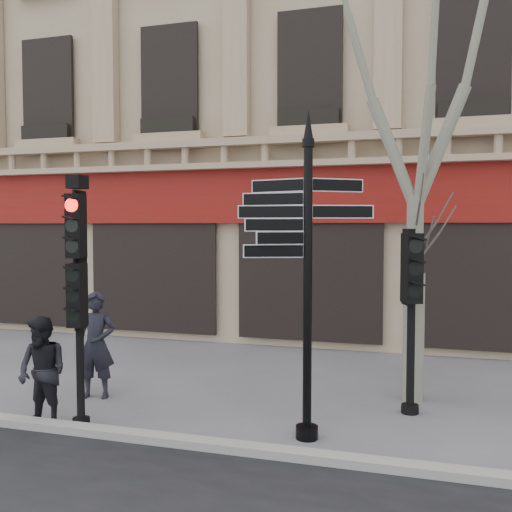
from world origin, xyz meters
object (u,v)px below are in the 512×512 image
(traffic_signal_main, at_px, (79,269))
(plane_tree, at_px, (418,49))
(traffic_signal_secondary, at_px, (412,288))
(pedestrian_b, at_px, (42,372))
(pedestrian_a, at_px, (96,345))
(fingerpost, at_px, (308,219))

(traffic_signal_main, distance_m, plane_tree, 6.28)
(traffic_signal_secondary, bearing_deg, traffic_signal_main, -177.34)
(plane_tree, relative_size, pedestrian_b, 5.12)
(traffic_signal_secondary, distance_m, pedestrian_b, 5.58)
(traffic_signal_secondary, relative_size, pedestrian_a, 1.56)
(fingerpost, relative_size, traffic_signal_secondary, 1.59)
(traffic_signal_main, relative_size, traffic_signal_secondary, 1.30)
(fingerpost, distance_m, pedestrian_b, 4.36)
(fingerpost, bearing_deg, pedestrian_a, 156.59)
(traffic_signal_secondary, xyz_separation_m, pedestrian_a, (-5.07, -0.66, -1.04))
(pedestrian_a, bearing_deg, pedestrian_b, -102.31)
(fingerpost, height_order, pedestrian_a, fingerpost)
(pedestrian_a, bearing_deg, traffic_signal_main, -80.30)
(traffic_signal_main, relative_size, plane_tree, 0.44)
(fingerpost, bearing_deg, pedestrian_b, 178.48)
(traffic_signal_secondary, relative_size, plane_tree, 0.34)
(traffic_signal_main, bearing_deg, fingerpost, -2.15)
(pedestrian_b, bearing_deg, traffic_signal_secondary, 31.44)
(pedestrian_a, bearing_deg, fingerpost, -26.25)
(plane_tree, relative_size, pedestrian_a, 4.58)
(plane_tree, bearing_deg, traffic_signal_secondary, -92.09)
(pedestrian_b, bearing_deg, fingerpost, 18.21)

